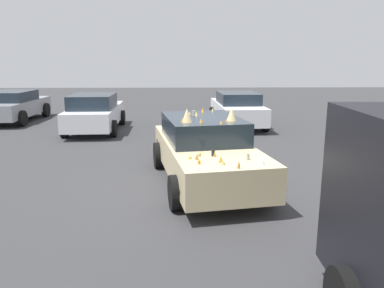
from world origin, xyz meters
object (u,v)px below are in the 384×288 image
at_px(art_car_decorated, 205,150).
at_px(parked_sedan_behind_left, 237,109).
at_px(parked_sedan_behind_right, 95,112).
at_px(parked_sedan_row_back_center, 14,106).

distance_m(art_car_decorated, parked_sedan_behind_left, 7.66).
bearing_deg(parked_sedan_behind_left, parked_sedan_behind_right, 97.78).
xyz_separation_m(art_car_decorated, parked_sedan_behind_left, (7.45, -1.79, -0.03)).
relative_size(parked_sedan_behind_left, parked_sedan_behind_right, 1.04).
height_order(parked_sedan_behind_right, parked_sedan_row_back_center, parked_sedan_behind_right).
height_order(parked_sedan_behind_left, parked_sedan_row_back_center, parked_sedan_behind_left).
relative_size(art_car_decorated, parked_sedan_row_back_center, 1.10).
bearing_deg(parked_sedan_behind_left, parked_sedan_row_back_center, 79.39).
xyz_separation_m(parked_sedan_behind_right, parked_sedan_row_back_center, (2.43, 4.16, -0.02)).
relative_size(art_car_decorated, parked_sedan_behind_right, 1.10).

